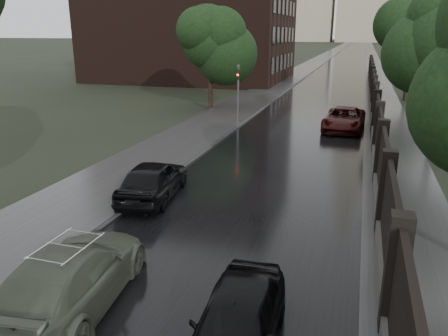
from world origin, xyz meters
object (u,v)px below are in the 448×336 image
Objects in this scene: volga_sedan at (70,278)px; car_right_far at (344,119)px; tree_right_b at (444,55)px; tree_right_c at (411,45)px; traffic_light at (238,89)px; car_right_near at (237,323)px; hatchback_left at (153,180)px; tree_left_far at (210,43)px.

car_right_far is at bearing -110.87° from volga_sedan.
tree_right_b is 21.12m from volga_sedan.
tree_right_b is 1.00× the size of tree_right_c.
volga_sedan is 1.00× the size of car_right_far.
traffic_light is 0.77× the size of car_right_far.
traffic_light is at bearing 165.76° from tree_right_b.
hatchback_left is at bearing 124.02° from car_right_near.
tree_right_c is at bearing 51.82° from traffic_light.
tree_left_far is at bearing -147.17° from tree_right_c.
tree_right_b is at bearing -141.45° from hatchback_left.
tree_right_b is 16.47m from hatchback_left.
tree_left_far is 28.63m from car_right_near.
tree_left_far is at bearing 152.70° from tree_right_b.
volga_sedan reaches higher than car_right_far.
volga_sedan is (5.70, -26.23, -4.48)m from tree_left_far.
tree_right_c is (15.50, 10.00, -0.29)m from tree_left_far.
tree_right_b is 1.60× the size of hatchback_left.
tree_right_c is 37.77m from volga_sedan.
tree_right_b is 12.44m from traffic_light.
traffic_light is 7.22m from car_right_far.
volga_sedan reaches higher than car_right_near.
volga_sedan is (2.00, -21.23, -1.64)m from traffic_light.
volga_sedan is 6.94m from hatchback_left.
tree_right_c is (0.00, 18.00, 0.00)m from tree_right_b.
traffic_light is 22.43m from car_right_near.
tree_left_far is at bearing 158.81° from car_right_far.
tree_left_far is 1.05× the size of tree_right_b.
tree_right_b is 18.00m from tree_right_c.
tree_right_c is at bearing -112.82° from volga_sedan.
volga_sedan is at bearing -105.14° from tree_right_c.
traffic_light is at bearing -92.31° from volga_sedan.
tree_left_far is 1.85× the size of car_right_near.
car_right_far is (7.02, 0.20, -1.67)m from traffic_light.
car_right_far is at bearing -24.16° from tree_left_far.
tree_left_far is 20.41m from hatchback_left.
tree_left_far is 12.58m from car_right_far.
tree_left_far is 1.85× the size of traffic_light.
car_right_far is (6.32, 14.60, -0.02)m from hatchback_left.
hatchback_left is (4.40, -19.41, -4.50)m from tree_left_far.
tree_right_c is 37.25m from car_right_near.
hatchback_left is at bearing -77.23° from tree_left_far.
hatchback_left is at bearing -110.42° from car_right_far.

